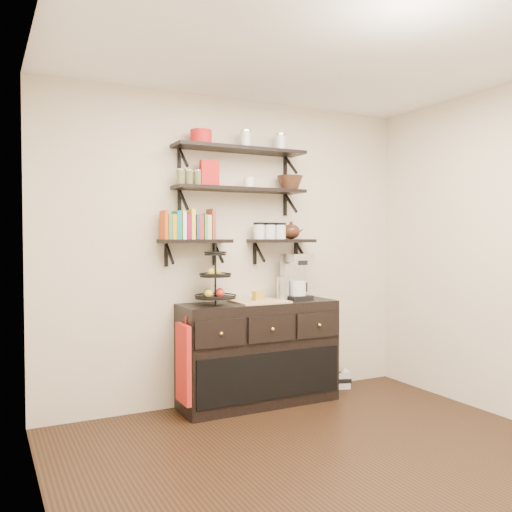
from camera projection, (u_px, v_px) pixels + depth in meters
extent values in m
plane|color=black|center=(352.00, 473.00, 3.36)|extent=(3.50, 3.50, 0.00)
cube|color=white|center=(355.00, 33.00, 3.27)|extent=(3.50, 3.50, 0.02)
cube|color=beige|center=(234.00, 250.00, 4.87)|extent=(3.50, 0.02, 2.70)
cube|color=beige|center=(50.00, 263.00, 2.52)|extent=(0.02, 3.50, 2.70)
cube|color=black|center=(241.00, 149.00, 4.72)|extent=(1.20, 0.27, 0.03)
cube|color=black|center=(179.00, 161.00, 4.60)|extent=(0.02, 0.03, 0.20)
cube|color=black|center=(285.00, 168.00, 5.07)|extent=(0.02, 0.03, 0.20)
cube|color=black|center=(241.00, 190.00, 4.73)|extent=(1.20, 0.27, 0.03)
cube|color=black|center=(179.00, 202.00, 4.61)|extent=(0.02, 0.03, 0.20)
cube|color=black|center=(285.00, 205.00, 5.08)|extent=(0.02, 0.03, 0.20)
cube|color=black|center=(195.00, 241.00, 4.57)|extent=(0.60, 0.25, 0.03)
cube|color=black|center=(166.00, 255.00, 4.57)|extent=(0.02, 0.03, 0.20)
cube|color=black|center=(214.00, 254.00, 4.77)|extent=(0.03, 0.03, 0.20)
cube|color=black|center=(282.00, 241.00, 4.95)|extent=(0.60, 0.25, 0.03)
cube|color=black|center=(255.00, 253.00, 4.95)|extent=(0.03, 0.03, 0.20)
cube|color=black|center=(296.00, 253.00, 5.15)|extent=(0.02, 0.03, 0.20)
cube|color=#C84612|center=(165.00, 227.00, 4.45)|extent=(0.02, 0.15, 0.20)
cube|color=#2D8352|center=(169.00, 225.00, 4.47)|extent=(0.03, 0.15, 0.24)
cube|color=orange|center=(174.00, 227.00, 4.48)|extent=(0.04, 0.15, 0.21)
cube|color=#0D7C73|center=(178.00, 224.00, 4.50)|extent=(0.03, 0.15, 0.25)
cube|color=white|center=(182.00, 226.00, 4.52)|extent=(0.03, 0.15, 0.22)
cube|color=maroon|center=(186.00, 224.00, 4.53)|extent=(0.04, 0.15, 0.26)
cube|color=yellow|center=(191.00, 226.00, 4.55)|extent=(0.03, 0.15, 0.23)
cube|color=navy|center=(195.00, 228.00, 4.57)|extent=(0.03, 0.15, 0.20)
cube|color=#A42F2A|center=(199.00, 225.00, 4.59)|extent=(0.04, 0.15, 0.24)
cube|color=#46954C|center=(203.00, 227.00, 4.60)|extent=(0.03, 0.15, 0.21)
cube|color=#C5BF8F|center=(207.00, 225.00, 4.62)|extent=(0.03, 0.15, 0.25)
cube|color=brown|center=(211.00, 226.00, 4.64)|extent=(0.02, 0.15, 0.22)
cylinder|color=silver|center=(259.00, 232.00, 4.85)|extent=(0.10, 0.10, 0.13)
cylinder|color=silver|center=(270.00, 232.00, 4.90)|extent=(0.10, 0.10, 0.13)
cylinder|color=silver|center=(280.00, 232.00, 4.95)|extent=(0.10, 0.10, 0.13)
cube|color=black|center=(259.00, 353.00, 4.75)|extent=(1.40, 0.45, 0.90)
cube|color=tan|center=(259.00, 301.00, 4.74)|extent=(0.45, 0.41, 0.02)
sphere|color=gold|center=(221.00, 334.00, 4.31)|extent=(0.04, 0.04, 0.04)
sphere|color=gold|center=(273.00, 329.00, 4.52)|extent=(0.04, 0.04, 0.04)
sphere|color=gold|center=(319.00, 325.00, 4.73)|extent=(0.04, 0.04, 0.04)
cylinder|color=black|center=(215.00, 275.00, 4.54)|extent=(0.02, 0.02, 0.50)
cylinder|color=black|center=(215.00, 298.00, 4.55)|extent=(0.34, 0.34, 0.01)
cylinder|color=black|center=(215.00, 276.00, 4.54)|extent=(0.26, 0.26, 0.02)
cylinder|color=black|center=(215.00, 254.00, 4.54)|extent=(0.18, 0.18, 0.02)
sphere|color=#B21914|center=(220.00, 292.00, 4.61)|extent=(0.07, 0.07, 0.07)
sphere|color=gold|center=(211.00, 272.00, 4.52)|extent=(0.06, 0.06, 0.06)
cube|color=#A27E25|center=(258.00, 296.00, 4.73)|extent=(0.08, 0.08, 0.08)
cube|color=black|center=(297.00, 297.00, 4.91)|extent=(0.25, 0.23, 0.04)
cube|color=silver|center=(293.00, 278.00, 4.97)|extent=(0.24, 0.11, 0.35)
cube|color=silver|center=(297.00, 258.00, 4.90)|extent=(0.25, 0.23, 0.07)
cylinder|color=silver|center=(298.00, 288.00, 4.89)|extent=(0.16, 0.16, 0.13)
cylinder|color=silver|center=(283.00, 289.00, 4.82)|extent=(0.11, 0.11, 0.22)
cube|color=#AE2612|center=(183.00, 364.00, 4.33)|extent=(0.04, 0.27, 0.64)
cube|color=silver|center=(333.00, 379.00, 5.27)|extent=(0.34, 0.25, 0.16)
cylinder|color=silver|center=(333.00, 370.00, 5.27)|extent=(0.26, 0.26, 0.02)
cube|color=black|center=(338.00, 381.00, 5.20)|extent=(0.25, 0.10, 0.04)
cube|color=red|center=(209.00, 173.00, 4.60)|extent=(0.16, 0.06, 0.22)
cylinder|color=white|center=(249.00, 183.00, 4.77)|extent=(0.09, 0.09, 0.10)
cylinder|color=red|center=(201.00, 137.00, 4.55)|extent=(0.18, 0.18, 0.12)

